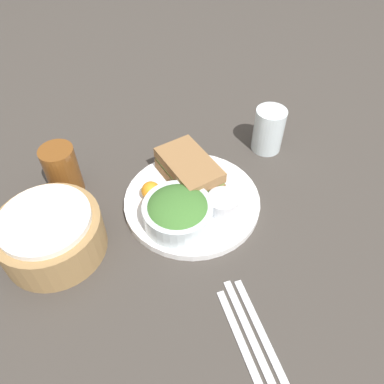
% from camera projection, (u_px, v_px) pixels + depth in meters
% --- Properties ---
extents(ground_plane, '(4.00, 4.00, 0.00)m').
position_uv_depth(ground_plane, '(192.00, 204.00, 0.77)').
color(ground_plane, '#3D3833').
extents(plate, '(0.27, 0.27, 0.02)m').
position_uv_depth(plate, '(192.00, 201.00, 0.76)').
color(plate, white).
rests_on(plate, ground_plane).
extents(sandwich, '(0.15, 0.11, 0.05)m').
position_uv_depth(sandwich, '(189.00, 170.00, 0.77)').
color(sandwich, olive).
rests_on(sandwich, plate).
extents(salad_bowl, '(0.13, 0.13, 0.06)m').
position_uv_depth(salad_bowl, '(178.00, 211.00, 0.70)').
color(salad_bowl, silver).
rests_on(salad_bowl, plate).
extents(dressing_cup, '(0.06, 0.06, 0.03)m').
position_uv_depth(dressing_cup, '(223.00, 203.00, 0.73)').
color(dressing_cup, '#B7B7BC').
rests_on(dressing_cup, plate).
extents(orange_wedge, '(0.04, 0.04, 0.04)m').
position_uv_depth(orange_wedge, '(151.00, 191.00, 0.74)').
color(orange_wedge, orange).
rests_on(orange_wedge, plate).
extents(drink_glass, '(0.07, 0.07, 0.11)m').
position_uv_depth(drink_glass, '(62.00, 171.00, 0.75)').
color(drink_glass, brown).
rests_on(drink_glass, ground_plane).
extents(bread_basket, '(0.19, 0.19, 0.09)m').
position_uv_depth(bread_basket, '(51.00, 234.00, 0.66)').
color(bread_basket, '#997547').
rests_on(bread_basket, ground_plane).
extents(fork, '(0.19, 0.03, 0.01)m').
position_uv_depth(fork, '(261.00, 331.00, 0.59)').
color(fork, silver).
rests_on(fork, ground_plane).
extents(knife, '(0.20, 0.03, 0.01)m').
position_uv_depth(knife, '(250.00, 335.00, 0.58)').
color(knife, silver).
rests_on(knife, ground_plane).
extents(spoon, '(0.17, 0.03, 0.01)m').
position_uv_depth(spoon, '(240.00, 339.00, 0.58)').
color(spoon, silver).
rests_on(spoon, ground_plane).
extents(water_glass, '(0.07, 0.07, 0.10)m').
position_uv_depth(water_glass, '(269.00, 130.00, 0.85)').
color(water_glass, silver).
rests_on(water_glass, ground_plane).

